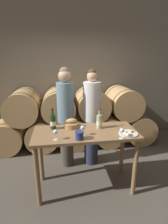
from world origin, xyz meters
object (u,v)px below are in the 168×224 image
at_px(wine_glass_center, 122,131).
at_px(person_left, 66,117).
at_px(blue_crock, 79,135).
at_px(cheese_plate, 128,133).
at_px(bread_basket, 71,124).
at_px(tasting_table, 85,141).
at_px(person_right, 92,118).
at_px(wine_glass_far_left, 55,132).
at_px(wine_glass_left, 83,128).
at_px(wine_bottle_red, 53,122).
at_px(wine_bottle_white, 99,122).

bearing_deg(wine_glass_center, person_left, 125.98).
height_order(blue_crock, wine_glass_center, wine_glass_center).
distance_m(cheese_plate, wine_glass_center, 0.20).
xyz_separation_m(bread_basket, wine_glass_center, (0.61, -0.46, 0.05)).
distance_m(person_left, wine_glass_center, 1.15).
distance_m(tasting_table, person_left, 0.71).
relative_size(person_right, cheese_plate, 6.69).
xyz_separation_m(bread_basket, cheese_plate, (0.75, -0.35, -0.04)).
xyz_separation_m(tasting_table, bread_basket, (-0.18, 0.18, 0.20)).
bearing_deg(wine_glass_far_left, wine_glass_left, 12.87).
distance_m(wine_bottle_red, cheese_plate, 1.07).
bearing_deg(wine_glass_left, wine_glass_center, -18.50).
distance_m(cheese_plate, wine_glass_far_left, 0.99).
bearing_deg(wine_glass_left, wine_bottle_red, 144.36).
xyz_separation_m(wine_bottle_white, cheese_plate, (0.35, -0.26, -0.09)).
bearing_deg(wine_glass_center, wine_bottle_red, 153.19).
bearing_deg(wine_bottle_white, tasting_table, -156.90).
bearing_deg(person_left, wine_bottle_white, -50.14).
bearing_deg(cheese_plate, person_left, 135.06).
bearing_deg(wine_bottle_red, blue_crock, -49.22).
relative_size(tasting_table, wine_glass_far_left, 10.40).
distance_m(person_left, blue_crock, 0.88).
relative_size(bread_basket, wine_glass_center, 1.55).
xyz_separation_m(tasting_table, person_left, (-0.24, 0.65, 0.16)).
relative_size(bread_basket, wine_glass_far_left, 1.55).
xyz_separation_m(wine_bottle_white, wine_glass_far_left, (-0.63, -0.29, -0.00)).
bearing_deg(wine_bottle_red, wine_glass_center, -26.81).
relative_size(person_right, wine_bottle_red, 5.61).
height_order(bread_basket, wine_glass_left, same).
bearing_deg(tasting_table, blue_crock, -116.34).
bearing_deg(wine_glass_far_left, person_right, 53.47).
height_order(wine_bottle_red, cheese_plate, wine_bottle_red).
xyz_separation_m(wine_bottle_white, wine_glass_left, (-0.28, -0.21, -0.00)).
relative_size(bread_basket, wine_glass_left, 1.55).
bearing_deg(blue_crock, wine_glass_center, -5.71).
relative_size(tasting_table, person_right, 0.83).
relative_size(wine_glass_left, wine_glass_center, 1.00).
bearing_deg(bread_basket, wine_bottle_red, -176.05).
distance_m(tasting_table, blue_crock, 0.33).
distance_m(wine_bottle_red, bread_basket, 0.27).
xyz_separation_m(wine_glass_left, wine_glass_center, (0.49, -0.16, 0.00)).
distance_m(person_right, wine_glass_center, 0.96).
relative_size(wine_bottle_red, wine_glass_center, 2.22).
height_order(wine_bottle_red, wine_bottle_white, wine_bottle_red).
distance_m(tasting_table, wine_bottle_white, 0.35).
distance_m(wine_bottle_white, cheese_plate, 0.44).
relative_size(tasting_table, blue_crock, 12.79).
height_order(tasting_table, person_left, person_left).
distance_m(wine_bottle_red, blue_crock, 0.52).
height_order(person_left, wine_glass_far_left, person_left).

